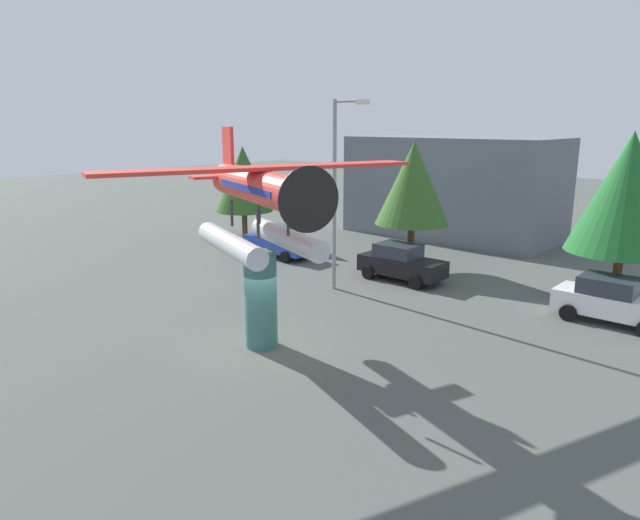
% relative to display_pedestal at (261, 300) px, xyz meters
% --- Properties ---
extents(ground_plane, '(140.00, 140.00, 0.00)m').
position_rel_display_pedestal_xyz_m(ground_plane, '(0.00, 0.00, -1.66)').
color(ground_plane, '#4C514C').
extents(display_pedestal, '(1.10, 1.10, 3.31)m').
position_rel_display_pedestal_xyz_m(display_pedestal, '(0.00, 0.00, 0.00)').
color(display_pedestal, '#386B66').
rests_on(display_pedestal, ground).
extents(floatplane_monument, '(7.19, 10.12, 4.00)m').
position_rel_display_pedestal_xyz_m(floatplane_monument, '(0.12, -0.05, 3.33)').
color(floatplane_monument, silver).
rests_on(floatplane_monument, display_pedestal).
extents(car_near_blue, '(4.20, 2.02, 1.76)m').
position_rel_display_pedestal_xyz_m(car_near_blue, '(-9.21, 9.81, -0.78)').
color(car_near_blue, '#2847B7').
rests_on(car_near_blue, ground).
extents(car_mid_black, '(4.20, 2.02, 1.76)m').
position_rel_display_pedestal_xyz_m(car_mid_black, '(-1.16, 10.18, -0.78)').
color(car_mid_black, black).
rests_on(car_mid_black, ground).
extents(car_far_white, '(4.20, 2.02, 1.76)m').
position_rel_display_pedestal_xyz_m(car_far_white, '(8.24, 10.49, -0.78)').
color(car_far_white, white).
rests_on(car_far_white, ground).
extents(streetlight_primary, '(1.84, 0.28, 8.43)m').
position_rel_display_pedestal_xyz_m(streetlight_primary, '(-2.45, 6.91, 3.20)').
color(streetlight_primary, gray).
rests_on(streetlight_primary, ground).
extents(storefront_building, '(13.46, 6.74, 6.52)m').
position_rel_display_pedestal_xyz_m(storefront_building, '(-4.99, 22.00, 1.60)').
color(storefront_building, slate).
rests_on(storefront_building, ground).
extents(tree_west, '(3.78, 3.78, 5.97)m').
position_rel_display_pedestal_xyz_m(tree_west, '(-14.76, 12.07, 2.21)').
color(tree_west, brown).
rests_on(tree_west, ground).
extents(tree_east, '(3.76, 3.76, 6.56)m').
position_rel_display_pedestal_xyz_m(tree_east, '(-2.01, 12.33, 2.80)').
color(tree_east, brown).
rests_on(tree_east, ground).
extents(tree_center_back, '(4.34, 4.34, 7.16)m').
position_rel_display_pedestal_xyz_m(tree_center_back, '(7.76, 12.63, 3.08)').
color(tree_center_back, brown).
rests_on(tree_center_back, ground).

